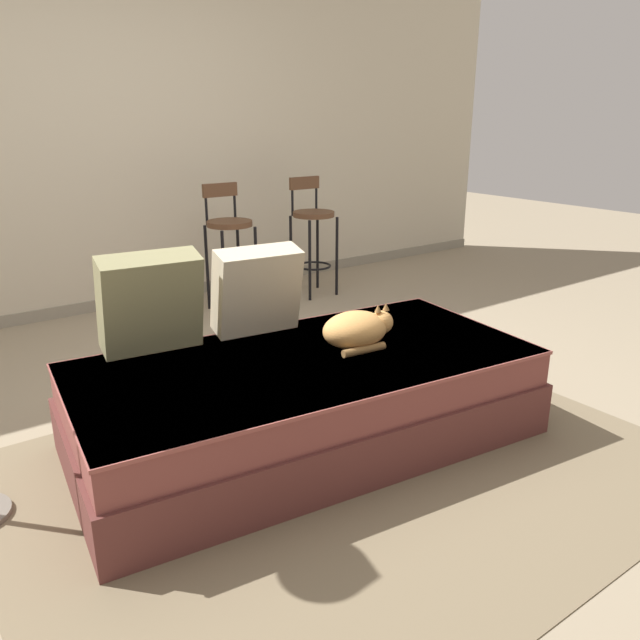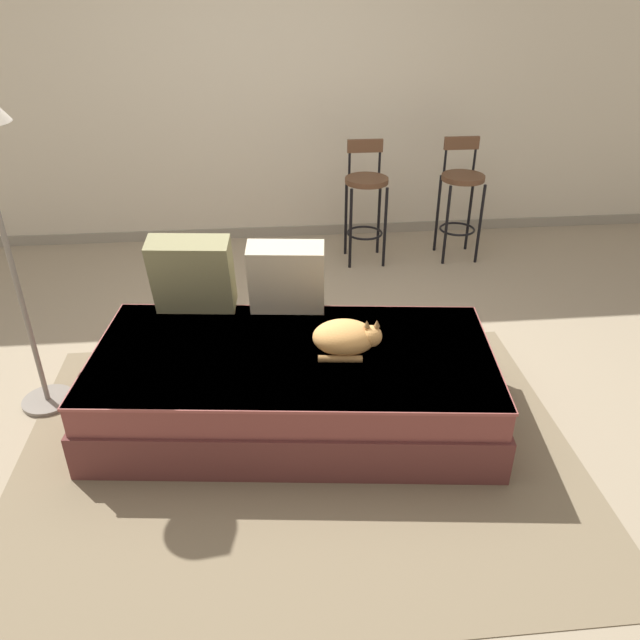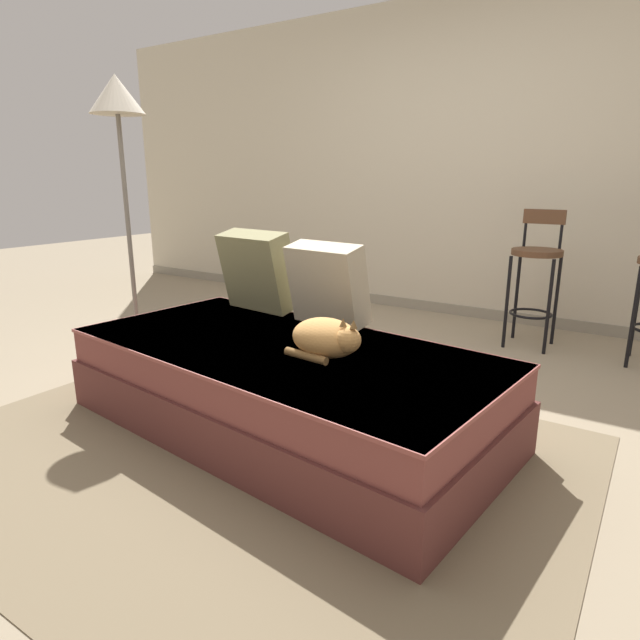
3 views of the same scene
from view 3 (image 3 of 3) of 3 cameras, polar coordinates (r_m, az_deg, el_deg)
ground_plane at (r=2.96m, az=0.74°, el=-8.42°), size 16.00×16.00×0.00m
wall_back_panel at (r=4.78m, az=15.96°, el=15.92°), size 8.00×0.10×2.60m
wall_baseboard_trim at (r=4.86m, az=14.71°, el=1.02°), size 8.00×0.02×0.09m
area_rug at (r=2.46m, az=-8.27°, el=-13.69°), size 2.78×2.12×0.01m
couch at (r=2.58m, az=-4.04°, el=-7.00°), size 2.18×1.25×0.42m
throw_pillow_corner at (r=3.13m, az=-6.67°, el=5.24°), size 0.47×0.30×0.47m
throw_pillow_middle at (r=2.79m, az=0.82°, el=3.83°), size 0.44×0.28×0.44m
cat at (r=2.31m, az=0.77°, el=-1.94°), size 0.36×0.27×0.20m
bar_stool_near_window at (r=4.04m, az=22.03°, el=5.15°), size 0.34×0.34×0.96m
floor_lamp at (r=3.56m, az=-20.68°, el=19.04°), size 0.32×0.32×1.76m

